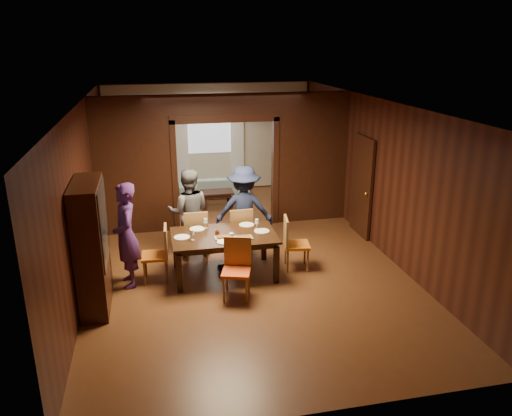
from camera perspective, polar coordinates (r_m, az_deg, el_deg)
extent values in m
plane|color=#563218|center=(9.77, -1.89, -5.20)|extent=(9.00, 9.00, 0.00)
cube|color=silver|center=(8.99, -2.09, 11.95)|extent=(5.50, 9.00, 0.02)
cube|color=black|center=(13.61, -5.39, 8.02)|extent=(5.50, 0.02, 2.90)
cube|color=black|center=(9.22, -19.07, 1.88)|extent=(0.02, 9.00, 2.90)
cube|color=black|center=(10.11, 13.58, 3.82)|extent=(0.02, 9.00, 2.90)
cube|color=black|center=(10.76, -13.68, 3.32)|extent=(1.65, 0.15, 2.40)
cube|color=black|center=(11.30, 6.24, 4.48)|extent=(1.65, 0.15, 2.40)
cube|color=black|center=(10.59, -3.63, 11.58)|extent=(5.50, 0.15, 0.50)
cube|color=beige|center=(13.59, -5.37, 7.99)|extent=(5.40, 0.04, 2.85)
imported|color=#401E5A|center=(8.50, -14.62, -3.06)|extent=(0.52, 0.71, 1.78)
imported|color=#57585F|center=(9.55, -7.68, -0.49)|extent=(0.89, 0.74, 1.69)
imported|color=#161C38|center=(9.56, -1.37, -0.21)|extent=(1.21, 0.83, 1.71)
imported|color=#9BC3CA|center=(13.26, -4.85, 2.49)|extent=(1.85, 0.77, 0.54)
imported|color=black|center=(8.72, -3.49, -2.55)|extent=(0.33, 0.33, 0.08)
cube|color=black|center=(8.79, -3.64, -5.34)|extent=(1.80, 1.12, 0.76)
cube|color=black|center=(12.41, -4.48, 1.03)|extent=(0.80, 0.50, 0.40)
cube|color=black|center=(7.93, -18.28, -4.19)|extent=(0.40, 1.20, 2.00)
cube|color=black|center=(10.63, 12.04, 2.41)|extent=(0.06, 0.90, 2.10)
cube|color=silver|center=(13.51, -5.39, 9.01)|extent=(1.20, 0.03, 1.30)
cube|color=white|center=(13.49, -8.49, 6.93)|extent=(0.35, 0.06, 2.40)
cube|color=white|center=(13.66, -2.16, 7.27)|extent=(0.35, 0.06, 2.40)
cylinder|color=white|center=(8.59, -8.47, -3.32)|extent=(0.27, 0.27, 0.01)
cylinder|color=white|center=(8.92, -6.72, -2.38)|extent=(0.27, 0.27, 0.01)
cylinder|color=silver|center=(9.06, -1.09, -1.92)|extent=(0.27, 0.27, 0.01)
cylinder|color=silver|center=(8.76, 0.65, -2.65)|extent=(0.27, 0.27, 0.01)
cylinder|color=silver|center=(8.33, -3.55, -3.84)|extent=(0.27, 0.27, 0.01)
cube|color=gray|center=(8.49, -3.75, -3.32)|extent=(0.30, 0.20, 0.04)
cube|color=slate|center=(8.47, -1.42, -3.33)|extent=(0.30, 0.20, 0.04)
cylinder|color=white|center=(8.33, -2.81, -3.35)|extent=(0.07, 0.07, 0.14)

